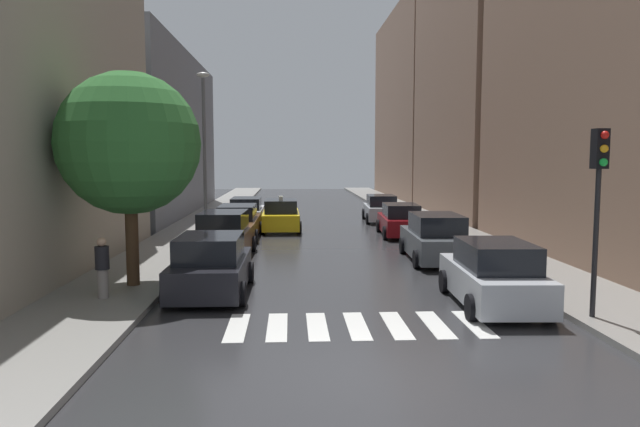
{
  "coord_description": "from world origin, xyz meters",
  "views": [
    {
      "loc": [
        -1.49,
        -9.61,
        3.81
      ],
      "look_at": [
        0.05,
        20.42,
        0.88
      ],
      "focal_mm": 32.49,
      "sensor_mm": 36.0,
      "label": 1
    }
  ],
  "objects": [
    {
      "name": "building_left_mid",
      "position": [
        -11.0,
        29.48,
        5.29
      ],
      "size": [
        6.0,
        21.96,
        10.58
      ],
      "primitive_type": "cube",
      "color": "slate",
      "rests_on": "ground"
    },
    {
      "name": "parked_car_right_nearest",
      "position": [
        3.7,
        4.72,
        0.79
      ],
      "size": [
        2.2,
        4.39,
        1.69
      ],
      "rotation": [
        0.0,
        0.0,
        1.53
      ],
      "color": "#B2B7BF",
      "rests_on": "ground"
    },
    {
      "name": "parked_car_left_third",
      "position": [
        -3.95,
        17.38,
        0.75
      ],
      "size": [
        2.09,
        4.75,
        1.6
      ],
      "rotation": [
        0.0,
        0.0,
        1.56
      ],
      "color": "brown",
      "rests_on": "ground"
    },
    {
      "name": "ground_plane",
      "position": [
        0.0,
        24.0,
        -0.02
      ],
      "size": [
        28.0,
        72.0,
        0.04
      ],
      "primitive_type": "cube",
      "color": "#2C2C2F"
    },
    {
      "name": "lamp_post_left",
      "position": [
        -5.55,
        18.18,
        4.5
      ],
      "size": [
        0.6,
        0.28,
        7.63
      ],
      "color": "#595B60",
      "rests_on": "sidewalk_left"
    },
    {
      "name": "sidewalk_right",
      "position": [
        6.5,
        24.0,
        0.07
      ],
      "size": [
        3.0,
        72.0,
        0.15
      ],
      "primitive_type": "cube",
      "color": "gray",
      "rests_on": "ground"
    },
    {
      "name": "pedestrian_foreground",
      "position": [
        -6.38,
        5.48,
        0.98
      ],
      "size": [
        0.36,
        0.36,
        1.6
      ],
      "rotation": [
        0.0,
        0.0,
        0.41
      ],
      "color": "gray",
      "rests_on": "sidewalk_left"
    },
    {
      "name": "parked_car_left_nearest",
      "position": [
        -3.7,
        6.36,
        0.79
      ],
      "size": [
        2.15,
        4.22,
        1.68
      ],
      "rotation": [
        0.0,
        0.0,
        1.56
      ],
      "color": "black",
      "rests_on": "ground"
    },
    {
      "name": "building_right_mid",
      "position": [
        11.0,
        27.31,
        9.85
      ],
      "size": [
        6.0,
        14.74,
        19.69
      ],
      "primitive_type": "cube",
      "color": "#8C6B56",
      "rests_on": "ground"
    },
    {
      "name": "parked_car_left_fourth",
      "position": [
        -3.96,
        22.97,
        0.73
      ],
      "size": [
        2.01,
        4.6,
        1.56
      ],
      "rotation": [
        0.0,
        0.0,
        1.57
      ],
      "color": "silver",
      "rests_on": "ground"
    },
    {
      "name": "parked_car_right_second",
      "position": [
        3.84,
        11.27,
        0.81
      ],
      "size": [
        2.24,
        4.76,
        1.74
      ],
      "rotation": [
        0.0,
        0.0,
        1.53
      ],
      "color": "#474C51",
      "rests_on": "ground"
    },
    {
      "name": "parked_car_right_third",
      "position": [
        3.84,
        18.07,
        0.74
      ],
      "size": [
        2.14,
        4.41,
        1.57
      ],
      "rotation": [
        0.0,
        0.0,
        1.53
      ],
      "color": "maroon",
      "rests_on": "ground"
    },
    {
      "name": "traffic_light_right_corner",
      "position": [
        5.45,
        3.07,
        3.29
      ],
      "size": [
        0.3,
        0.42,
        4.3
      ],
      "color": "black",
      "rests_on": "sidewalk_right"
    },
    {
      "name": "sidewalk_left",
      "position": [
        -6.5,
        24.0,
        0.07
      ],
      "size": [
        3.0,
        72.0,
        0.15
      ],
      "primitive_type": "cube",
      "color": "gray",
      "rests_on": "ground"
    },
    {
      "name": "parked_car_left_second",
      "position": [
        -3.99,
        12.15,
        0.83
      ],
      "size": [
        2.19,
        4.49,
        1.79
      ],
      "rotation": [
        0.0,
        0.0,
        1.53
      ],
      "color": "brown",
      "rests_on": "ground"
    },
    {
      "name": "street_tree_left",
      "position": [
        -6.02,
        7.03,
        4.19
      ],
      "size": [
        4.02,
        4.02,
        6.06
      ],
      "color": "#513823",
      "rests_on": "sidewalk_left"
    },
    {
      "name": "taxi_midroad",
      "position": [
        -1.99,
        20.48,
        0.76
      ],
      "size": [
        2.1,
        4.57,
        1.81
      ],
      "rotation": [
        0.0,
        0.0,
        1.58
      ],
      "color": "yellow",
      "rests_on": "ground"
    },
    {
      "name": "crosswalk_stripes",
      "position": [
        0.0,
        3.13,
        0.01
      ],
      "size": [
        5.85,
        2.2,
        0.01
      ],
      "color": "silver",
      "rests_on": "ground"
    },
    {
      "name": "parked_car_right_fourth",
      "position": [
        3.88,
        24.38,
        0.74
      ],
      "size": [
        2.15,
        4.31,
        1.59
      ],
      "rotation": [
        0.0,
        0.0,
        1.52
      ],
      "color": "#B2B7BF",
      "rests_on": "ground"
    },
    {
      "name": "building_right_far",
      "position": [
        11.0,
        45.16,
        8.65
      ],
      "size": [
        6.0,
        20.1,
        17.29
      ],
      "primitive_type": "cube",
      "color": "#8C6B56",
      "rests_on": "ground"
    }
  ]
}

